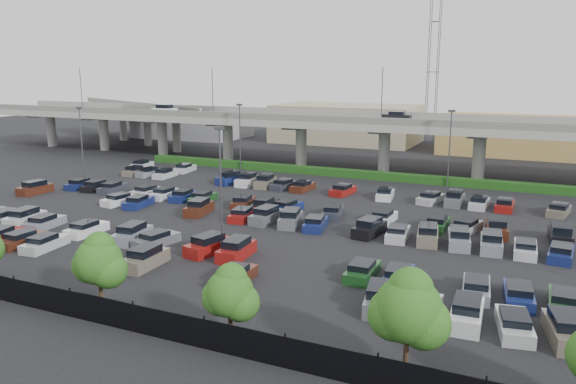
# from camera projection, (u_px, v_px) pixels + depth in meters

# --- Properties ---
(ground) EXTENTS (280.00, 280.00, 0.00)m
(ground) POSITION_uv_depth(u_px,v_px,m) (260.00, 215.00, 61.04)
(ground) COLOR black
(overpass) EXTENTS (150.00, 13.00, 15.80)m
(overpass) POSITION_uv_depth(u_px,v_px,m) (352.00, 125.00, 88.06)
(overpass) COLOR gray
(overpass) RESTS_ON ground
(on_ramp) EXTENTS (50.93, 30.13, 8.80)m
(on_ramp) POSITION_uv_depth(u_px,v_px,m) (136.00, 111.00, 119.05)
(on_ramp) COLOR gray
(on_ramp) RESTS_ON ground
(hedge) EXTENTS (66.00, 1.60, 1.10)m
(hedge) POSITION_uv_depth(u_px,v_px,m) (338.00, 172.00, 83.12)
(hedge) COLOR #123910
(hedge) RESTS_ON ground
(fence) EXTENTS (70.00, 0.10, 2.00)m
(fence) POSITION_uv_depth(u_px,v_px,m) (59.00, 301.00, 36.01)
(fence) COLOR black
(fence) RESTS_ON ground
(tree_row) EXTENTS (65.07, 3.66, 5.94)m
(tree_row) POSITION_uv_depth(u_px,v_px,m) (81.00, 257.00, 36.45)
(tree_row) COLOR #332316
(tree_row) RESTS_ON ground
(parked_cars) EXTENTS (63.13, 41.64, 1.67)m
(parked_cars) POSITION_uv_depth(u_px,v_px,m) (249.00, 216.00, 58.14)
(parked_cars) COLOR navy
(parked_cars) RESTS_ON ground
(light_poles) EXTENTS (66.90, 48.38, 10.30)m
(light_poles) POSITION_uv_depth(u_px,v_px,m) (236.00, 153.00, 63.17)
(light_poles) COLOR #444348
(light_poles) RESTS_ON ground
(distant_buildings) EXTENTS (138.00, 24.00, 9.00)m
(distant_buildings) POSITION_uv_depth(u_px,v_px,m) (461.00, 131.00, 110.07)
(distant_buildings) COLOR gray
(distant_buildings) RESTS_ON ground
(comm_tower) EXTENTS (2.40, 2.40, 30.00)m
(comm_tower) POSITION_uv_depth(u_px,v_px,m) (433.00, 69.00, 121.78)
(comm_tower) COLOR #444348
(comm_tower) RESTS_ON ground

